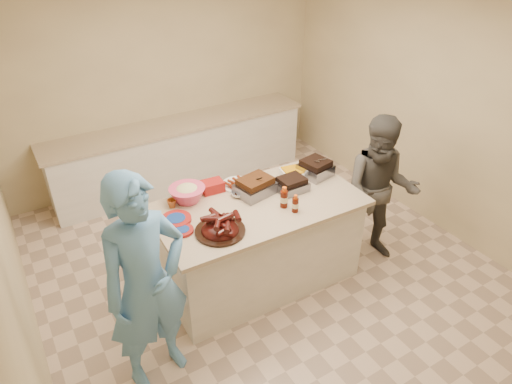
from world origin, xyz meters
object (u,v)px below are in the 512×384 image
roasting_pan (315,175)px  mustard_bottle (244,198)px  guest_blue (161,367)px  guest_gray (369,253)px  bbq_bottle_a (295,211)px  rib_platter (220,232)px  bbq_bottle_b (284,207)px  coleslaw_bowl (188,200)px  island (258,278)px  plastic_cup (172,207)px

roasting_pan → mustard_bottle: (-0.86, -0.00, 0.00)m
guest_blue → guest_gray: 2.60m
bbq_bottle_a → mustard_bottle: bbq_bottle_a is taller
rib_platter → guest_blue: bearing=-158.4°
bbq_bottle_b → guest_gray: bearing=-6.3°
guest_blue → coleslaw_bowl: bearing=40.5°
roasting_pan → bbq_bottle_a: (-0.58, -0.45, 0.00)m
roasting_pan → guest_blue: roasting_pan is taller
bbq_bottle_a → bbq_bottle_b: size_ratio=0.84×
island → plastic_cup: plastic_cup is taller
rib_platter → guest_blue: 1.26m
rib_platter → guest_blue: (-0.77, -0.31, -0.95)m
rib_platter → bbq_bottle_a: same height
bbq_bottle_b → bbq_bottle_a: bearing=-70.4°
bbq_bottle_b → guest_gray: bbq_bottle_b is taller
guest_blue → guest_gray: (2.59, 0.22, 0.00)m
roasting_pan → bbq_bottle_a: 0.73m
guest_blue → bbq_bottle_a: bearing=-2.0°
island → coleslaw_bowl: bearing=145.8°
bbq_bottle_a → guest_gray: bearing=-0.2°
island → guest_blue: size_ratio=1.06×
coleslaw_bowl → bbq_bottle_b: coleslaw_bowl is taller
plastic_cup → guest_gray: size_ratio=0.05×
roasting_pan → bbq_bottle_b: bbq_bottle_b is taller
guest_blue → plastic_cup: bearing=46.8°
bbq_bottle_a → guest_gray: (1.08, -0.00, -0.95)m
rib_platter → coleslaw_bowl: (-0.03, 0.61, 0.00)m
bbq_bottle_b → mustard_bottle: size_ratio=1.97×
coleslaw_bowl → mustard_bottle: bearing=-26.3°
bbq_bottle_a → mustard_bottle: size_ratio=1.65×
mustard_bottle → island: bearing=-65.6°
bbq_bottle_a → island: bearing=126.4°
roasting_pan → plastic_cup: 1.54m
coleslaw_bowl → guest_blue: 1.51m
bbq_bottle_b → guest_blue: size_ratio=0.11×
plastic_cup → guest_gray: (2.03, -0.66, -0.95)m
roasting_pan → coleslaw_bowl: 1.37m
coleslaw_bowl → guest_blue: (-0.74, -0.92, -0.95)m
rib_platter → coleslaw_bowl: 0.61m
coleslaw_bowl → mustard_bottle: 0.54m
guest_gray → plastic_cup: bearing=-156.9°
coleslaw_bowl → plastic_cup: bearing=-169.7°
bbq_bottle_a → mustard_bottle: bearing=122.5°
plastic_cup → guest_gray: bearing=-18.0°
bbq_bottle_b → plastic_cup: 1.05m
bbq_bottle_b → coleslaw_bowl: bearing=142.1°
coleslaw_bowl → mustard_bottle: size_ratio=3.23×
rib_platter → bbq_bottle_a: 0.74m
mustard_bottle → guest_blue: (-1.22, -0.68, -0.95)m
coleslaw_bowl → guest_gray: coleslaw_bowl is taller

